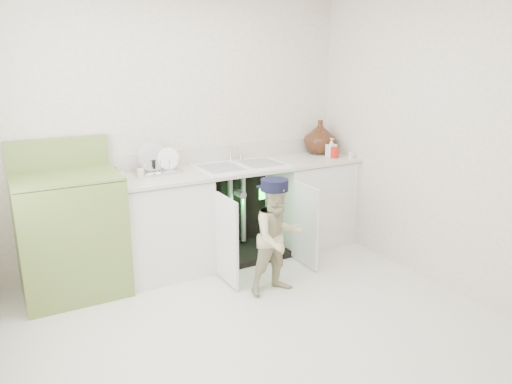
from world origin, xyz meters
TOP-DOWN VIEW (x-y plane):
  - ground at (0.00, 0.00)m, footprint 3.50×3.50m
  - room_shell at (0.00, 0.00)m, footprint 6.00×5.50m
  - counter_run at (0.59, 1.21)m, footprint 2.44×1.02m
  - avocado_stove at (-1.02, 1.18)m, footprint 0.81×0.65m
  - repair_worker at (0.45, 0.37)m, footprint 0.47×0.68m

SIDE VIEW (x-z plane):
  - ground at x=0.00m, z-range 0.00..0.00m
  - counter_run at x=0.59m, z-range -0.15..1.10m
  - repair_worker at x=0.45m, z-range 0.01..0.97m
  - avocado_stove at x=-1.02m, z-range -0.11..1.14m
  - room_shell at x=0.00m, z-range 0.62..1.88m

